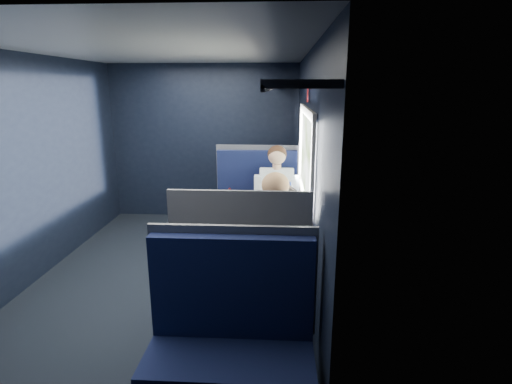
# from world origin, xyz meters

# --- Properties ---
(ground) EXTENTS (2.80, 4.20, 0.01)m
(ground) POSITION_xyz_m (0.00, 0.00, -0.01)
(ground) COLOR black
(room_shell) EXTENTS (3.00, 4.40, 2.40)m
(room_shell) POSITION_xyz_m (0.02, 0.00, 1.48)
(room_shell) COLOR black
(room_shell) RESTS_ON ground
(table) EXTENTS (0.62, 1.00, 0.74)m
(table) POSITION_xyz_m (1.03, 0.00, 0.66)
(table) COLOR #54565E
(table) RESTS_ON ground
(seat_bay_near) EXTENTS (1.04, 0.62, 1.26)m
(seat_bay_near) POSITION_xyz_m (0.83, 0.87, 0.42)
(seat_bay_near) COLOR #0C1235
(seat_bay_near) RESTS_ON ground
(seat_bay_far) EXTENTS (1.04, 0.62, 1.26)m
(seat_bay_far) POSITION_xyz_m (0.85, -0.87, 0.41)
(seat_bay_far) COLOR #0C1235
(seat_bay_far) RESTS_ON ground
(seat_row_front) EXTENTS (1.04, 0.51, 1.16)m
(seat_row_front) POSITION_xyz_m (0.85, 1.80, 0.41)
(seat_row_front) COLOR #0C1235
(seat_row_front) RESTS_ON ground
(seat_row_back) EXTENTS (1.04, 0.51, 1.16)m
(seat_row_back) POSITION_xyz_m (0.85, -1.80, 0.41)
(seat_row_back) COLOR #0C1235
(seat_row_back) RESTS_ON ground
(man) EXTENTS (0.53, 0.56, 1.32)m
(man) POSITION_xyz_m (1.10, 0.70, 0.72)
(man) COLOR black
(man) RESTS_ON ground
(woman) EXTENTS (0.53, 0.56, 1.32)m
(woman) POSITION_xyz_m (1.10, -0.71, 0.73)
(woman) COLOR black
(woman) RESTS_ON ground
(papers) EXTENTS (0.74, 0.92, 0.01)m
(papers) POSITION_xyz_m (0.92, 0.05, 0.74)
(papers) COLOR white
(papers) RESTS_ON table
(laptop) EXTENTS (0.35, 0.40, 0.25)m
(laptop) POSITION_xyz_m (1.24, 0.00, 0.81)
(laptop) COLOR silver
(laptop) RESTS_ON table
(bottle_small) EXTENTS (0.07, 0.07, 0.23)m
(bottle_small) POSITION_xyz_m (1.24, 0.39, 0.84)
(bottle_small) COLOR silver
(bottle_small) RESTS_ON table
(cup) EXTENTS (0.07, 0.07, 0.09)m
(cup) POSITION_xyz_m (1.21, 0.43, 0.78)
(cup) COLOR white
(cup) RESTS_ON table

